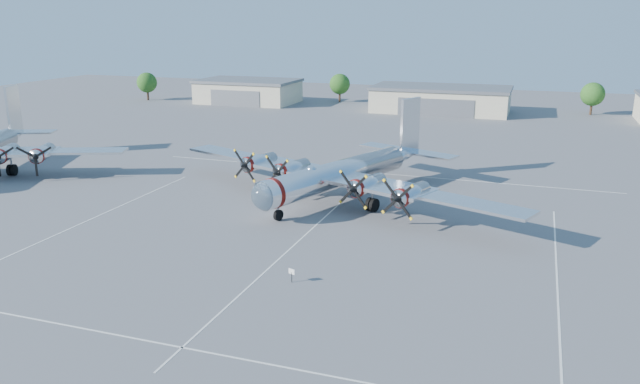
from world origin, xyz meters
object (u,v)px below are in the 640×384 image
(tree_far_west, at_px, (147,83))
(info_placard, at_px, (292,273))
(hangar_west, at_px, (248,91))
(hangar_center, at_px, (441,99))
(tree_west, at_px, (340,84))
(main_bomber_b29, at_px, (344,198))
(tree_east, at_px, (593,94))

(tree_far_west, xyz_separation_m, info_placard, (72.76, -88.68, -3.45))
(hangar_west, bearing_deg, hangar_center, -0.00)
(hangar_west, distance_m, tree_west, 21.61)
(hangar_west, distance_m, main_bomber_b29, 82.60)
(info_placard, bearing_deg, tree_far_west, 148.14)
(hangar_west, bearing_deg, info_placard, -62.73)
(main_bomber_b29, xyz_separation_m, info_placard, (2.94, -23.32, 0.77))
(tree_far_west, distance_m, tree_east, 100.50)
(hangar_center, relative_size, main_bomber_b29, 0.64)
(hangar_west, xyz_separation_m, tree_east, (75.00, 6.04, 1.51))
(tree_far_west, bearing_deg, main_bomber_b29, -43.11)
(tree_east, distance_m, main_bomber_b29, 81.29)
(hangar_west, relative_size, info_placard, 20.53)
(hangar_center, xyz_separation_m, tree_far_west, (-70.00, -3.96, 1.51))
(tree_west, relative_size, main_bomber_b29, 0.15)
(hangar_west, relative_size, tree_east, 3.40)
(main_bomber_b29, bearing_deg, tree_west, 129.31)
(hangar_west, relative_size, tree_west, 3.40)
(info_placard, bearing_deg, main_bomber_b29, 115.95)
(main_bomber_b29, bearing_deg, info_placard, -61.30)
(hangar_west, xyz_separation_m, info_placard, (47.76, -92.65, -1.94))
(info_placard, bearing_deg, tree_west, 124.19)
(hangar_center, distance_m, tree_far_west, 70.13)
(hangar_center, bearing_deg, tree_east, 11.38)
(tree_far_west, relative_size, info_placard, 6.03)
(tree_west, bearing_deg, tree_far_west, -165.07)
(tree_west, height_order, info_placard, tree_west)
(tree_west, bearing_deg, info_placard, -74.58)
(hangar_center, distance_m, main_bomber_b29, 69.38)
(hangar_center, distance_m, tree_east, 30.64)
(tree_west, height_order, tree_east, same)
(hangar_west, distance_m, info_placard, 104.25)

